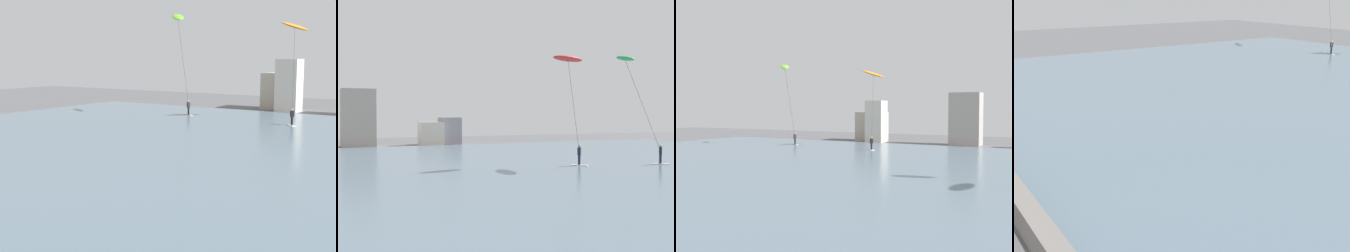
{
  "view_description": "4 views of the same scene",
  "coord_description": "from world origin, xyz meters",
  "views": [
    {
      "loc": [
        5.28,
        1.96,
        6.66
      ],
      "look_at": [
        -3.06,
        14.27,
        4.52
      ],
      "focal_mm": 51.52,
      "sensor_mm": 36.0,
      "label": 1
    },
    {
      "loc": [
        -8.57,
        0.0,
        4.18
      ],
      "look_at": [
        -0.68,
        17.12,
        3.68
      ],
      "focal_mm": 47.31,
      "sensor_mm": 36.0,
      "label": 2
    },
    {
      "loc": [
        10.32,
        1.48,
        5.25
      ],
      "look_at": [
        1.53,
        17.54,
        4.45
      ],
      "focal_mm": 43.33,
      "sensor_mm": 36.0,
      "label": 3
    },
    {
      "loc": [
        12.44,
        1.22,
        8.21
      ],
      "look_at": [
        -3.37,
        11.92,
        2.16
      ],
      "focal_mm": 46.74,
      "sensor_mm": 36.0,
      "label": 4
    }
  ],
  "objects": [
    {
      "name": "water_bay",
      "position": [
        0.0,
        31.07,
        0.05
      ],
      "size": [
        84.0,
        52.0,
        0.1
      ],
      "primitive_type": "cube",
      "color": "slate",
      "rests_on": "ground"
    },
    {
      "name": "kitesurfer_green",
      "position": [
        15.98,
        29.08,
        8.11
      ],
      "size": [
        3.98,
        4.12,
        9.23
      ],
      "color": "silver",
      "rests_on": "water_bay"
    },
    {
      "name": "kitesurfer_red",
      "position": [
        11.64,
        31.33,
        8.11
      ],
      "size": [
        3.44,
        3.59,
        9.05
      ],
      "color": "silver",
      "rests_on": "water_bay"
    }
  ]
}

